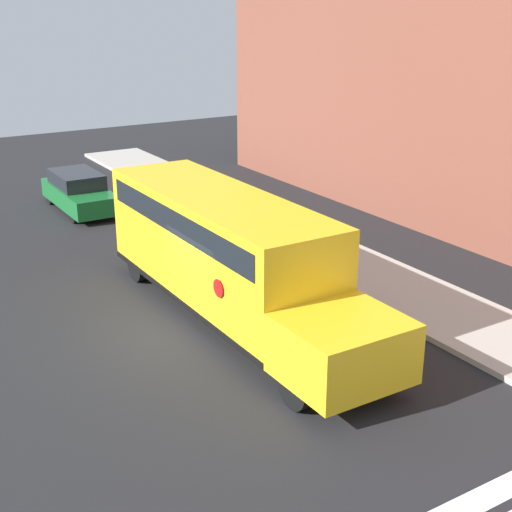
% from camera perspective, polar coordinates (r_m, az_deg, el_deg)
% --- Properties ---
extents(ground_plane, '(60.00, 60.00, 0.00)m').
position_cam_1_polar(ground_plane, '(18.30, -6.00, -6.11)').
color(ground_plane, black).
extents(sidewalk_strip, '(44.00, 3.00, 0.15)m').
position_cam_1_polar(sidewalk_strip, '(21.60, 9.68, -1.89)').
color(sidewalk_strip, '#B2ADA3').
rests_on(sidewalk_strip, ground).
extents(school_bus, '(10.73, 2.57, 3.21)m').
position_cam_1_polar(school_bus, '(18.54, -2.32, 0.43)').
color(school_bus, yellow).
rests_on(school_bus, ground).
extents(parked_car, '(4.62, 1.75, 1.50)m').
position_cam_1_polar(parked_car, '(29.30, -13.97, 5.02)').
color(parked_car, '#196B2D').
rests_on(parked_car, ground).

